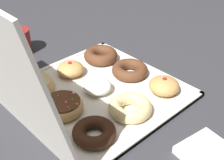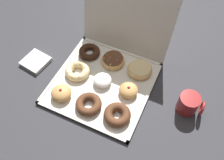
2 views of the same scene
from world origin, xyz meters
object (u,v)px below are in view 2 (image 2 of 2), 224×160
(cruller_donut_3, at_px, (77,71))
(donut_box, at_px, (103,83))
(chocolate_cake_ring_donut_6, at_px, (89,52))
(powdered_filled_donut_4, at_px, (103,81))
(chocolate_cake_ring_donut_1, at_px, (90,105))
(chocolate_cake_ring_donut_2, at_px, (117,115))
(coffee_mug, at_px, (189,104))
(jelly_filled_donut_5, at_px, (128,90))
(glazed_ring_donut_8, at_px, (140,69))
(napkin_stack, at_px, (36,61))
(jelly_filled_donut_0, at_px, (61,93))
(sprinkle_donut_7, at_px, (113,60))

(cruller_donut_3, bearing_deg, donut_box, 1.70)
(cruller_donut_3, relative_size, chocolate_cake_ring_donut_6, 1.09)
(powdered_filled_donut_4, bearing_deg, cruller_donut_3, -178.49)
(chocolate_cake_ring_donut_1, bearing_deg, chocolate_cake_ring_donut_2, 2.28)
(chocolate_cake_ring_donut_2, bearing_deg, powdered_filled_donut_4, 134.58)
(chocolate_cake_ring_donut_2, bearing_deg, donut_box, 135.38)
(chocolate_cake_ring_donut_6, xyz_separation_m, coffee_mug, (0.52, -0.09, 0.02))
(donut_box, bearing_deg, chocolate_cake_ring_donut_2, -44.62)
(jelly_filled_donut_5, height_order, glazed_ring_donut_8, jelly_filled_donut_5)
(powdered_filled_donut_4, bearing_deg, napkin_stack, -176.26)
(cruller_donut_3, height_order, chocolate_cake_ring_donut_6, cruller_donut_3)
(chocolate_cake_ring_donut_2, relative_size, coffee_mug, 1.07)
(chocolate_cake_ring_donut_6, bearing_deg, cruller_donut_3, -87.64)
(coffee_mug, xyz_separation_m, napkin_stack, (-0.74, -0.06, -0.04))
(chocolate_cake_ring_donut_6, bearing_deg, chocolate_cake_ring_donut_2, -44.08)
(chocolate_cake_ring_donut_1, relative_size, chocolate_cake_ring_donut_2, 0.99)
(chocolate_cake_ring_donut_2, bearing_deg, cruller_donut_3, 154.35)
(cruller_donut_3, height_order, coffee_mug, coffee_mug)
(jelly_filled_donut_0, height_order, powdered_filled_donut_4, jelly_filled_donut_0)
(powdered_filled_donut_4, bearing_deg, glazed_ring_donut_8, 45.77)
(jelly_filled_donut_0, bearing_deg, chocolate_cake_ring_donut_1, 1.41)
(cruller_donut_3, height_order, jelly_filled_donut_5, jelly_filled_donut_5)
(chocolate_cake_ring_donut_2, bearing_deg, coffee_mug, 32.79)
(donut_box, xyz_separation_m, glazed_ring_donut_8, (0.13, 0.13, 0.02))
(cruller_donut_3, xyz_separation_m, chocolate_cake_ring_donut_6, (-0.01, 0.13, -0.00))
(jelly_filled_donut_5, relative_size, sprinkle_donut_7, 0.75)
(jelly_filled_donut_0, distance_m, jelly_filled_donut_5, 0.29)
(chocolate_cake_ring_donut_1, relative_size, cruller_donut_3, 0.97)
(chocolate_cake_ring_donut_1, distance_m, napkin_stack, 0.38)
(chocolate_cake_ring_donut_2, relative_size, napkin_stack, 1.00)
(sprinkle_donut_7, bearing_deg, chocolate_cake_ring_donut_1, -87.77)
(chocolate_cake_ring_donut_2, bearing_deg, napkin_stack, 167.72)
(chocolate_cake_ring_donut_2, relative_size, cruller_donut_3, 0.97)
(donut_box, relative_size, glazed_ring_donut_8, 3.68)
(jelly_filled_donut_0, height_order, glazed_ring_donut_8, jelly_filled_donut_0)
(cruller_donut_3, relative_size, glazed_ring_donut_8, 0.98)
(chocolate_cake_ring_donut_1, distance_m, glazed_ring_donut_8, 0.29)
(cruller_donut_3, relative_size, jelly_filled_donut_5, 1.39)
(chocolate_cake_ring_donut_6, height_order, glazed_ring_donut_8, glazed_ring_donut_8)
(chocolate_cake_ring_donut_6, xyz_separation_m, glazed_ring_donut_8, (0.27, 0.00, 0.00))
(chocolate_cake_ring_donut_6, height_order, napkin_stack, chocolate_cake_ring_donut_6)
(powdered_filled_donut_4, height_order, chocolate_cake_ring_donut_6, powdered_filled_donut_4)
(chocolate_cake_ring_donut_1, height_order, cruller_donut_3, cruller_donut_3)
(chocolate_cake_ring_donut_1, distance_m, sprinkle_donut_7, 0.26)
(chocolate_cake_ring_donut_1, relative_size, sprinkle_donut_7, 1.01)
(chocolate_cake_ring_donut_1, xyz_separation_m, chocolate_cake_ring_donut_6, (-0.14, 0.26, -0.00))
(jelly_filled_donut_0, xyz_separation_m, cruller_donut_3, (0.00, 0.13, -0.00))
(jelly_filled_donut_0, height_order, chocolate_cake_ring_donut_6, jelly_filled_donut_0)
(sprinkle_donut_7, bearing_deg, chocolate_cake_ring_donut_2, -61.97)
(glazed_ring_donut_8, xyz_separation_m, coffee_mug, (0.25, -0.10, 0.02))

